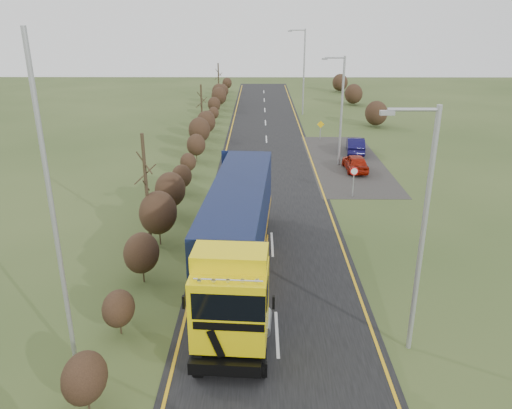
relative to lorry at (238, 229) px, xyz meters
The scene contains 14 objects.
ground 2.97m from the lorry, 18.73° to the right, with size 160.00×160.00×0.00m, color #32451D.
road 9.87m from the lorry, 79.98° to the left, with size 8.00×120.00×0.02m, color black.
layby 21.22m from the lorry, 67.20° to the left, with size 6.00×18.00×0.02m, color #2E2B29.
lane_markings 9.58m from the lorry, 79.65° to the left, with size 7.52×116.00×0.01m.
hedgerow 8.55m from the lorry, 120.57° to the left, with size 2.24×102.04×6.05m.
lorry is the anchor object (origin of this frame).
car_red_hatchback 19.03m from the lorry, 63.33° to the left, with size 1.57×3.89×1.33m, color #921607.
car_blue_sedan 24.33m from the lorry, 67.03° to the left, with size 1.47×4.22×1.39m, color #0C0936.
streetlight_near 8.70m from the lorry, 39.83° to the right, with size 1.90×0.18×8.94m.
streetlight_mid 20.24m from the lorry, 68.51° to the left, with size 1.83×0.18×8.59m.
streetlight_far 40.99m from the lorry, 81.37° to the left, with size 2.12×0.20×9.99m.
left_pole 8.94m from the lorry, 131.57° to the right, with size 0.16×0.16×11.25m, color #9C9FA2.
speed_sign 13.17m from the lorry, 56.41° to the left, with size 0.58×0.10×2.11m.
warning_board 28.31m from the lorry, 75.78° to the left, with size 0.71×0.11×1.87m.
Camera 1 is at (-0.70, -20.17, 11.54)m, focal length 35.00 mm.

